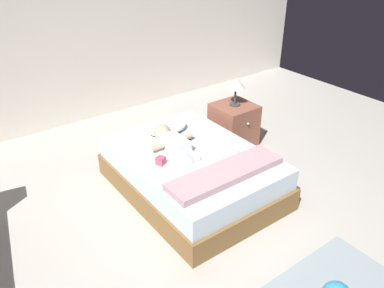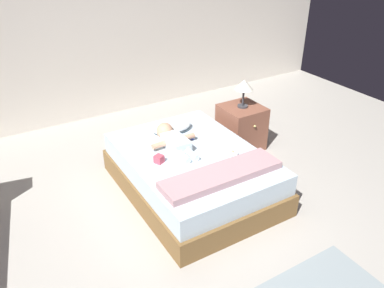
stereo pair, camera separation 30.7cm
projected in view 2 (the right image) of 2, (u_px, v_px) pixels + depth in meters
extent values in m
plane|color=#AAA59B|center=(211.00, 237.00, 3.43)|extent=(8.00, 8.00, 0.00)
cube|color=beige|center=(85.00, 21.00, 5.03)|extent=(8.00, 0.12, 2.65)
cube|color=brown|center=(192.00, 180.00, 3.99)|extent=(1.26, 1.74, 0.23)
cube|color=silver|center=(192.00, 162.00, 3.88)|extent=(1.21, 1.67, 0.21)
ellipsoid|color=white|center=(171.00, 126.00, 4.22)|extent=(0.46, 0.29, 0.11)
cube|color=white|center=(176.00, 143.00, 3.89)|extent=(0.19, 0.33, 0.12)
sphere|color=tan|center=(165.00, 131.00, 4.05)|extent=(0.18, 0.18, 0.18)
cylinder|color=tan|center=(159.00, 145.00, 3.85)|extent=(0.16, 0.06, 0.06)
cylinder|color=tan|center=(188.00, 137.00, 4.00)|extent=(0.16, 0.06, 0.06)
cylinder|color=white|center=(184.00, 157.00, 3.70)|extent=(0.06, 0.17, 0.06)
cylinder|color=white|center=(192.00, 154.00, 3.74)|extent=(0.06, 0.17, 0.06)
cube|color=blue|center=(188.00, 138.00, 4.09)|extent=(0.07, 0.13, 0.01)
cube|color=white|center=(183.00, 135.00, 4.12)|extent=(0.02, 0.03, 0.01)
cube|color=brown|center=(241.00, 127.00, 4.72)|extent=(0.46, 0.46, 0.54)
sphere|color=tan|center=(255.00, 126.00, 4.48)|extent=(0.03, 0.03, 0.03)
cylinder|color=#333338|center=(243.00, 106.00, 4.58)|extent=(0.12, 0.12, 0.02)
cylinder|color=#333338|center=(243.00, 97.00, 4.53)|extent=(0.02, 0.02, 0.20)
cone|color=silver|center=(244.00, 85.00, 4.45)|extent=(0.22, 0.22, 0.12)
cube|color=#AC8489|center=(222.00, 175.00, 3.44)|extent=(1.14, 0.31, 0.06)
cube|color=#D04455|center=(159.00, 159.00, 3.66)|extent=(0.10, 0.10, 0.08)
cylinder|color=white|center=(232.00, 154.00, 3.77)|extent=(0.09, 0.12, 0.04)
cone|color=#EEAE6E|center=(233.00, 151.00, 3.75)|extent=(0.03, 0.03, 0.02)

